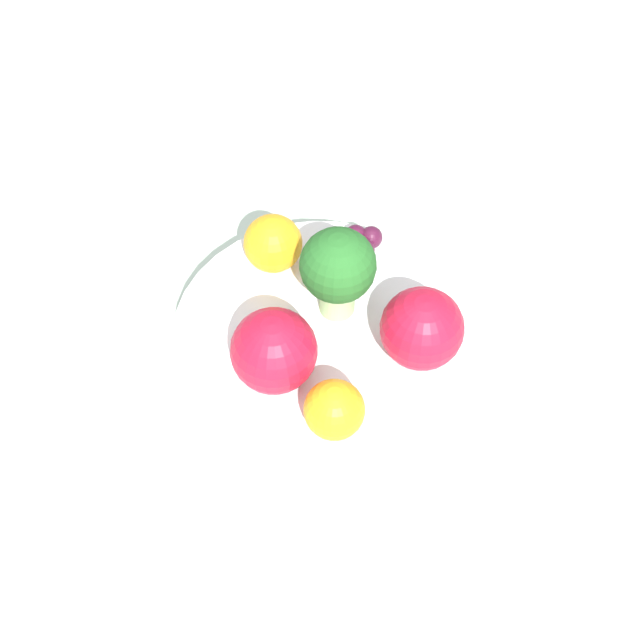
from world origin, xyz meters
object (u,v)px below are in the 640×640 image
Objects in this scene: bowl at (320,348)px; apple_green at (422,328)px; orange_back at (334,410)px; apple_red at (274,351)px; orange_front at (273,243)px; grape_cluster at (363,241)px; broccoli at (338,269)px.

apple_green is at bearing 81.25° from bowl.
apple_green reaches higher than bowl.
apple_green reaches higher than orange_back.
apple_red is 1.46× the size of orange_back.
bowl is at bearing 36.79° from orange_front.
apple_red reaches higher than orange_front.
orange_back is at bearing 14.41° from bowl.
bowl is 3.61× the size of apple_red.
orange_front is (-0.09, -0.02, -0.01)m from apple_red.
orange_front is 0.13m from orange_back.
bowl is at bearing -15.43° from grape_cluster.
orange_back is 0.14m from grape_cluster.
bowl is 2.84× the size of broccoli.
broccoli is at bearing -174.05° from orange_back.
broccoli is 1.27× the size of apple_red.
broccoli is 0.07m from apple_red.
apple_green is 0.12m from orange_front.
grape_cluster is (-0.05, 0.01, -0.03)m from broccoli.
apple_green is at bearing 27.99° from grape_cluster.
bowl is 6.96× the size of grape_cluster.
bowl is at bearing -165.59° from orange_back.
apple_green is at bearing 142.21° from orange_back.
bowl is at bearing -98.75° from apple_green.
grape_cluster is (-0.14, 0.00, -0.01)m from orange_back.
orange_back is 1.32× the size of grape_cluster.
apple_green reaches higher than orange_front.
orange_back is (0.07, 0.02, 0.04)m from bowl.
apple_red is at bearing 10.07° from orange_front.
apple_red is 1.34× the size of orange_front.
apple_green reaches higher than grape_cluster.
apple_red is 0.12m from grape_cluster.
grape_cluster is at bearing 179.09° from orange_back.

